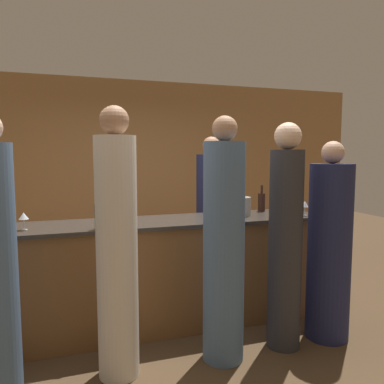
{
  "coord_description": "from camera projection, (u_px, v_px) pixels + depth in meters",
  "views": [
    {
      "loc": [
        -0.87,
        -3.41,
        1.66
      ],
      "look_at": [
        0.29,
        0.1,
        1.29
      ],
      "focal_mm": 35.0,
      "sensor_mm": 36.0,
      "label": 1
    }
  ],
  "objects": [
    {
      "name": "wine_bottle_1",
      "position": [
        262.0,
        202.0,
        4.1
      ],
      "size": [
        0.08,
        0.08,
        0.29
      ],
      "color": "black",
      "rests_on": "bar_counter"
    },
    {
      "name": "guest_3",
      "position": [
        329.0,
        249.0,
        3.35
      ],
      "size": [
        0.38,
        0.38,
        1.78
      ],
      "color": "#1E234C",
      "rests_on": "ground_plane"
    },
    {
      "name": "ground_plane",
      "position": [
        168.0,
        325.0,
        3.66
      ],
      "size": [
        14.0,
        14.0,
        0.0
      ],
      "primitive_type": "plane",
      "color": "#4C3823"
    },
    {
      "name": "wine_glass_5",
      "position": [
        283.0,
        203.0,
        3.72
      ],
      "size": [
        0.08,
        0.08,
        0.18
      ],
      "color": "silver",
      "rests_on": "bar_counter"
    },
    {
      "name": "wine_bottle_0",
      "position": [
        99.0,
        216.0,
        3.12
      ],
      "size": [
        0.07,
        0.07,
        0.28
      ],
      "color": "black",
      "rests_on": "bar_counter"
    },
    {
      "name": "bar_counter",
      "position": [
        167.0,
        273.0,
        3.61
      ],
      "size": [
        3.17,
        0.65,
        1.04
      ],
      "color": "brown",
      "rests_on": "ground_plane"
    },
    {
      "name": "bartender",
      "position": [
        211.0,
        221.0,
        4.44
      ],
      "size": [
        0.35,
        0.35,
        1.87
      ],
      "rotation": [
        0.0,
        0.0,
        3.14
      ],
      "color": "#1E234C",
      "rests_on": "ground_plane"
    },
    {
      "name": "wine_glass_3",
      "position": [
        24.0,
        216.0,
        3.08
      ],
      "size": [
        0.08,
        0.08,
        0.15
      ],
      "color": "silver",
      "rests_on": "bar_counter"
    },
    {
      "name": "back_wall",
      "position": [
        127.0,
        171.0,
        5.85
      ],
      "size": [
        8.0,
        0.06,
        2.8
      ],
      "color": "#A37547",
      "rests_on": "ground_plane"
    },
    {
      "name": "wine_glass_2",
      "position": [
        109.0,
        211.0,
        3.27
      ],
      "size": [
        0.06,
        0.06,
        0.17
      ],
      "color": "silver",
      "rests_on": "bar_counter"
    },
    {
      "name": "wine_glass_0",
      "position": [
        305.0,
        204.0,
        3.8
      ],
      "size": [
        0.07,
        0.07,
        0.15
      ],
      "color": "silver",
      "rests_on": "bar_counter"
    },
    {
      "name": "wine_glass_4",
      "position": [
        223.0,
        207.0,
        3.46
      ],
      "size": [
        0.06,
        0.06,
        0.18
      ],
      "color": "silver",
      "rests_on": "bar_counter"
    },
    {
      "name": "guest_2",
      "position": [
        224.0,
        248.0,
        2.98
      ],
      "size": [
        0.33,
        0.33,
        1.96
      ],
      "color": "#4C6B93",
      "rests_on": "ground_plane"
    },
    {
      "name": "guest_0",
      "position": [
        117.0,
        251.0,
        2.75
      ],
      "size": [
        0.3,
        0.3,
        2.01
      ],
      "color": "silver",
      "rests_on": "ground_plane"
    },
    {
      "name": "wine_glass_1",
      "position": [
        122.0,
        212.0,
        3.25
      ],
      "size": [
        0.07,
        0.07,
        0.16
      ],
      "color": "silver",
      "rests_on": "bar_counter"
    },
    {
      "name": "guest_1",
      "position": [
        285.0,
        242.0,
        3.18
      ],
      "size": [
        0.28,
        0.28,
        1.93
      ],
      "color": "#2D2D33",
      "rests_on": "ground_plane"
    },
    {
      "name": "ice_bucket",
      "position": [
        241.0,
        206.0,
        3.81
      ],
      "size": [
        0.19,
        0.19,
        0.19
      ],
      "color": "#9E9993",
      "rests_on": "bar_counter"
    }
  ]
}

